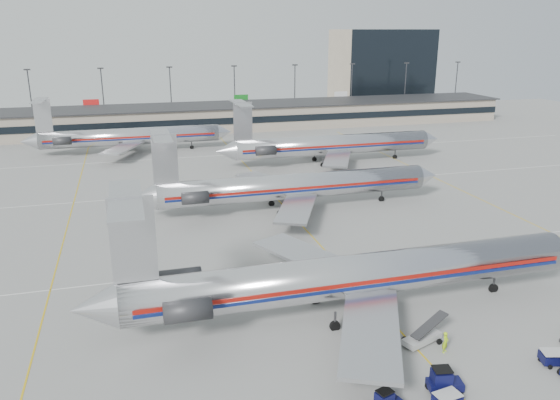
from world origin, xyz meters
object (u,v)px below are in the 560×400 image
object	(u,v)px
jet_second_row	(289,186)
tug_center	(443,381)
belt_loader	(423,337)
jet_foreground	(348,276)

from	to	relation	value
jet_second_row	tug_center	world-z (taller)	jet_second_row
tug_center	belt_loader	xyz separation A→B (m)	(1.92, 6.15, -0.31)
jet_second_row	tug_center	xyz separation A→B (m)	(-1.29, -42.97, -2.56)
jet_second_row	belt_loader	xyz separation A→B (m)	(0.63, -36.83, -2.87)
jet_second_row	belt_loader	size ratio (longest dim) A/B	10.40
jet_foreground	tug_center	bearing A→B (deg)	-79.94
jet_foreground	belt_loader	distance (m)	8.27
jet_foreground	belt_loader	bearing A→B (deg)	-57.16
jet_foreground	jet_second_row	size ratio (longest dim) A/B	1.07
jet_foreground	tug_center	size ratio (longest dim) A/B	18.40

